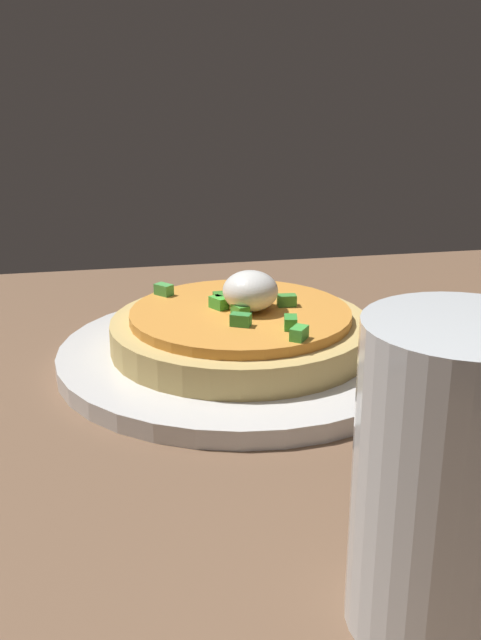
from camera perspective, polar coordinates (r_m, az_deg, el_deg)
dining_table at (r=43.14cm, az=6.50°, el=-10.53°), size 94.12×79.58×2.05cm
plate at (r=52.86cm, az=0.00°, el=-2.67°), size 25.19×25.19×1.21cm
pizza at (r=52.14cm, az=0.03°, el=-0.59°), size 17.85×17.85×5.46cm
cup_near at (r=28.90cm, az=15.50°, el=-12.55°), size 7.05×7.05×11.95cm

